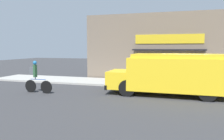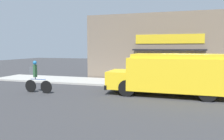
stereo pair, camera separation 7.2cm
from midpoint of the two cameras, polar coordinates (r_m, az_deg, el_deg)
name	(u,v)px [view 2 (the right image)]	position (r m, az deg, el deg)	size (l,w,h in m)	color
ground_plane	(183,91)	(13.45, 18.21, -5.12)	(70.00, 70.00, 0.00)	#38383A
sidewalk	(183,85)	(14.86, 18.12, -3.87)	(28.00, 2.89, 0.12)	#ADAAA3
storefront	(183,47)	(16.31, 18.17, 5.64)	(14.69, 0.88, 5.04)	#756656
school_bus	(172,74)	(11.76, 15.48, -0.91)	(6.19, 2.57, 2.17)	yellow
cyclist	(36,78)	(12.75, -19.03, -1.93)	(1.72, 0.21, 1.77)	black
trash_bin	(219,80)	(14.89, 26.23, -2.24)	(0.46, 0.46, 0.86)	#2D5138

